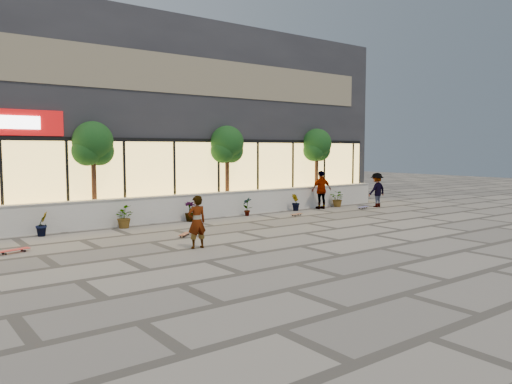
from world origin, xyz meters
TOP-DOWN VIEW (x-y plane):
  - ground at (0.00, 0.00)m, footprint 80.00×80.00m
  - planter_wall at (0.00, 7.00)m, footprint 22.00×0.42m
  - retail_building at (-0.00, 12.49)m, footprint 24.00×9.17m
  - shrub_b at (-5.70, 6.45)m, footprint 0.57×0.57m
  - shrub_c at (-2.90, 6.45)m, footprint 0.68×0.77m
  - shrub_d at (-0.10, 6.45)m, footprint 0.64×0.64m
  - shrub_e at (2.70, 6.45)m, footprint 0.46×0.35m
  - shrub_f at (5.50, 6.45)m, footprint 0.55×0.57m
  - shrub_g at (8.30, 6.45)m, footprint 0.77×0.84m
  - tree_midwest at (-3.50, 7.70)m, footprint 1.60×1.50m
  - tree_mideast at (2.50, 7.70)m, footprint 1.60×1.50m
  - tree_east at (8.00, 7.70)m, footprint 1.60×1.50m
  - skater_center at (-2.61, 1.59)m, footprint 0.59×0.41m
  - skater_right_near at (7.00, 6.30)m, footprint 1.14×0.62m
  - skater_right_far at (9.80, 5.26)m, footprint 1.11×0.65m
  - skateboard_center at (-1.94, 3.58)m, footprint 0.65×0.62m
  - skateboard_left at (-7.04, 4.05)m, footprint 0.88×0.43m
  - skateboard_right_near at (4.42, 5.17)m, footprint 0.72×0.34m
  - skateboard_right_far at (8.71, 5.17)m, footprint 0.81×0.38m

SIDE VIEW (x-z plane):
  - ground at x=0.00m, z-range 0.00..0.00m
  - skateboard_right_near at x=4.42m, z-range 0.03..0.11m
  - skateboard_center at x=-1.94m, z-range 0.03..0.11m
  - skateboard_right_far at x=8.71m, z-range 0.03..0.13m
  - skateboard_left at x=-7.04m, z-range 0.03..0.14m
  - shrub_b at x=-5.70m, z-range 0.00..0.81m
  - shrub_c at x=-2.90m, z-range 0.00..0.81m
  - shrub_d at x=-0.10m, z-range 0.00..0.81m
  - shrub_e at x=2.70m, z-range 0.00..0.81m
  - shrub_f at x=5.50m, z-range 0.00..0.81m
  - shrub_g at x=8.30m, z-range 0.00..0.81m
  - planter_wall at x=0.00m, z-range 0.00..1.04m
  - skater_center at x=-2.61m, z-range 0.00..1.54m
  - skater_right_far at x=9.80m, z-range 0.00..1.70m
  - skater_right_near at x=7.00m, z-range 0.00..1.84m
  - tree_midwest at x=-3.50m, z-range 1.03..4.94m
  - tree_mideast at x=2.50m, z-range 1.03..4.94m
  - tree_east at x=8.00m, z-range 1.03..4.94m
  - retail_building at x=0.00m, z-range 0.00..8.50m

